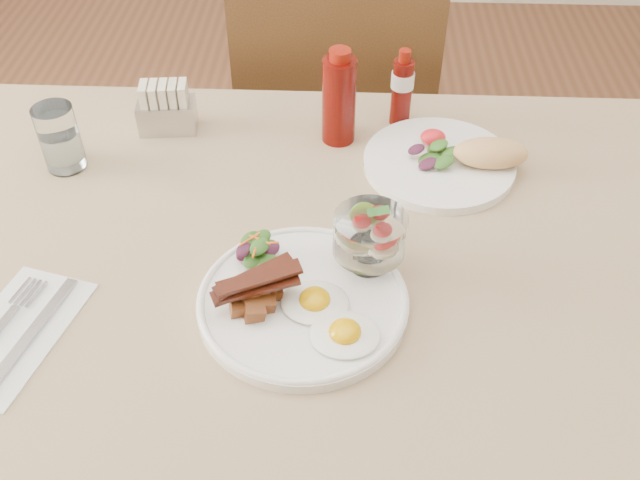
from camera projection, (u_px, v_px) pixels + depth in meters
table at (324, 296)px, 1.08m from camera, size 1.33×0.88×0.75m
chair_far at (335, 126)px, 1.66m from camera, size 0.42×0.42×0.93m
main_plate at (303, 302)px, 0.94m from camera, size 0.28×0.28×0.02m
fried_eggs at (330, 317)px, 0.90m from camera, size 0.15×0.15×0.02m
bacon_potato_pile at (256, 291)px, 0.91m from camera, size 0.12×0.08×0.05m
side_salad at (258, 251)px, 0.98m from camera, size 0.07×0.07×0.04m
fruit_cup at (370, 235)px, 0.95m from camera, size 0.10×0.10×0.10m
second_plate at (451, 159)px, 1.16m from camera, size 0.27×0.25×0.06m
ketchup_bottle at (339, 99)px, 1.18m from camera, size 0.06×0.06×0.17m
hot_sauce_bottle at (402, 88)px, 1.22m from camera, size 0.05×0.05×0.14m
sugar_caddy at (166, 110)px, 1.23m from camera, size 0.10×0.06×0.09m
water_glass at (61, 141)px, 1.14m from camera, size 0.06×0.06×0.11m
napkin_cutlery at (15, 334)px, 0.91m from camera, size 0.17×0.24×0.01m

